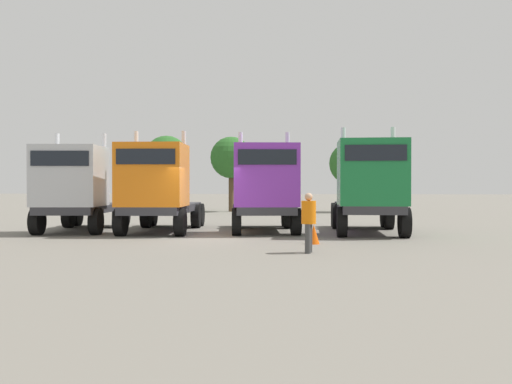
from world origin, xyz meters
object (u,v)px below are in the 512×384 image
Objects in this scene: semi_truck_purple at (265,187)px; traffic_cone_near at (314,234)px; semi_truck_green at (370,186)px; visitor_in_hivis at (309,218)px; semi_truck_silver at (76,188)px; semi_truck_orange at (157,188)px.

traffic_cone_near is (1.90, -3.93, -1.48)m from semi_truck_purple.
semi_truck_green is 3.80× the size of visitor_in_hivis.
semi_truck_silver is 0.98× the size of semi_truck_green.
semi_truck_orange is 1.09× the size of semi_truck_purple.
semi_truck_orange is at bearing 82.46° from semi_truck_silver.
semi_truck_orange is 1.04× the size of semi_truck_green.
visitor_in_hivis is 2.68× the size of traffic_cone_near.
semi_truck_silver is 10.04m from traffic_cone_near.
semi_truck_silver is at bearing -94.96° from semi_truck_orange.
traffic_cone_near is (-2.09, -3.64, -1.52)m from semi_truck_green.
semi_truck_silver is 7.46m from semi_truck_purple.
semi_truck_purple reaches higher than visitor_in_hivis.
visitor_in_hivis is at bearing 7.96° from semi_truck_purple.
visitor_in_hivis is (-2.24, -5.97, -0.87)m from semi_truck_green.
semi_truck_orange reaches higher than semi_truck_purple.
semi_truck_silver is at bearing -93.52° from semi_truck_purple.
semi_truck_green reaches higher than semi_truck_silver.
semi_truck_green is 6.44m from visitor_in_hivis.
semi_truck_silver is at bearing 156.59° from visitor_in_hivis.
semi_truck_purple is 0.95× the size of semi_truck_green.
traffic_cone_near is at bearing 94.95° from visitor_in_hivis.
semi_truck_green is at bearing 77.98° from visitor_in_hivis.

